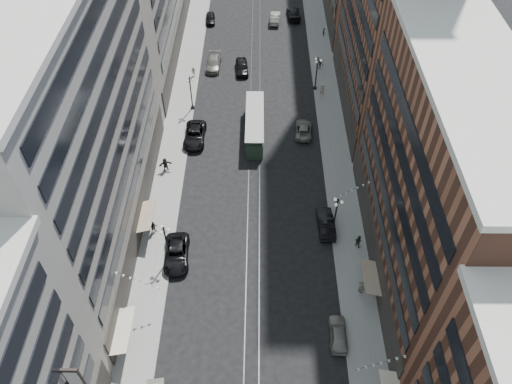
{
  "coord_description": "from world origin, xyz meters",
  "views": [
    {
      "loc": [
        0.57,
        -4.19,
        45.47
      ],
      "look_at": [
        0.3,
        33.58,
        5.0
      ],
      "focal_mm": 35.0,
      "sensor_mm": 36.0,
      "label": 1
    }
  ],
  "objects_px": {
    "pedestrian_9": "(320,64)",
    "pedestrian_2": "(154,227)",
    "pedestrian_4": "(361,287)",
    "car_12": "(294,13)",
    "pedestrian_5": "(165,164)",
    "pedestrian_6": "(194,71)",
    "car_2": "(177,254)",
    "car_14": "(275,18)",
    "pedestrian_extra_0": "(324,32)",
    "car_10": "(326,223)",
    "car_11": "(303,129)",
    "pedestrian_8": "(322,89)",
    "car_7": "(195,135)",
    "lamppost_se_far": "(336,214)",
    "car_9": "(210,18)",
    "car_4": "(338,334)",
    "pedestrian_7": "(358,241)",
    "car_8": "(214,63)",
    "lamppost_se_mid": "(317,72)",
    "car_13": "(242,67)",
    "lamppost_sw_mid": "(191,92)",
    "lamppost_sw_far": "(166,242)",
    "streetcar": "(255,125)"
  },
  "relations": [
    {
      "from": "car_13",
      "to": "pedestrian_5",
      "type": "height_order",
      "value": "pedestrian_5"
    },
    {
      "from": "lamppost_se_far",
      "to": "car_14",
      "type": "xyz_separation_m",
      "value": [
        -5.76,
        48.97,
        -2.3
      ]
    },
    {
      "from": "pedestrian_extra_0",
      "to": "car_2",
      "type": "bearing_deg",
      "value": -12.24
    },
    {
      "from": "car_10",
      "to": "pedestrian_extra_0",
      "type": "distance_m",
      "value": 43.37
    },
    {
      "from": "car_14",
      "to": "pedestrian_9",
      "type": "xyz_separation_m",
      "value": [
        6.91,
        -15.41,
        0.2
      ]
    },
    {
      "from": "lamppost_sw_mid",
      "to": "pedestrian_6",
      "type": "bearing_deg",
      "value": 93.96
    },
    {
      "from": "car_4",
      "to": "pedestrian_5",
      "type": "distance_m",
      "value": 30.52
    },
    {
      "from": "pedestrian_5",
      "to": "pedestrian_extra_0",
      "type": "xyz_separation_m",
      "value": [
        23.25,
        33.81,
        -0.2
      ]
    },
    {
      "from": "car_11",
      "to": "pedestrian_6",
      "type": "height_order",
      "value": "pedestrian_6"
    },
    {
      "from": "car_2",
      "to": "pedestrian_6",
      "type": "bearing_deg",
      "value": 88.75
    },
    {
      "from": "lamppost_sw_mid",
      "to": "car_2",
      "type": "bearing_deg",
      "value": -88.29
    },
    {
      "from": "pedestrian_2",
      "to": "car_10",
      "type": "distance_m",
      "value": 19.81
    },
    {
      "from": "car_13",
      "to": "car_9",
      "type": "bearing_deg",
      "value": 106.62
    },
    {
      "from": "car_2",
      "to": "pedestrian_8",
      "type": "bearing_deg",
      "value": 55.17
    },
    {
      "from": "lamppost_se_mid",
      "to": "car_8",
      "type": "height_order",
      "value": "lamppost_se_mid"
    },
    {
      "from": "pedestrian_4",
      "to": "car_12",
      "type": "distance_m",
      "value": 58.96
    },
    {
      "from": "car_7",
      "to": "car_4",
      "type": "bearing_deg",
      "value": -59.71
    },
    {
      "from": "car_11",
      "to": "car_12",
      "type": "distance_m",
      "value": 33.02
    },
    {
      "from": "lamppost_sw_far",
      "to": "car_2",
      "type": "distance_m",
      "value": 2.44
    },
    {
      "from": "lamppost_se_mid",
      "to": "pedestrian_8",
      "type": "relative_size",
      "value": 2.87
    },
    {
      "from": "lamppost_se_mid",
      "to": "car_13",
      "type": "relative_size",
      "value": 1.14
    },
    {
      "from": "lamppost_se_mid",
      "to": "pedestrian_extra_0",
      "type": "relative_size",
      "value": 3.67
    },
    {
      "from": "lamppost_sw_far",
      "to": "pedestrian_6",
      "type": "xyz_separation_m",
      "value": [
        -0.58,
        35.44,
        -2.15
      ]
    },
    {
      "from": "lamppost_se_far",
      "to": "car_4",
      "type": "height_order",
      "value": "lamppost_se_far"
    },
    {
      "from": "car_9",
      "to": "car_12",
      "type": "xyz_separation_m",
      "value": [
        15.27,
        1.74,
        0.09
      ]
    },
    {
      "from": "car_4",
      "to": "car_7",
      "type": "relative_size",
      "value": 0.7
    },
    {
      "from": "pedestrian_9",
      "to": "pedestrian_2",
      "type": "bearing_deg",
      "value": -117.92
    },
    {
      "from": "car_7",
      "to": "pedestrian_9",
      "type": "relative_size",
      "value": 3.56
    },
    {
      "from": "lamppost_sw_mid",
      "to": "pedestrian_6",
      "type": "height_order",
      "value": "lamppost_sw_mid"
    },
    {
      "from": "car_8",
      "to": "car_9",
      "type": "relative_size",
      "value": 1.32
    },
    {
      "from": "pedestrian_5",
      "to": "pedestrian_6",
      "type": "relative_size",
      "value": 1.2
    },
    {
      "from": "streetcar",
      "to": "car_9",
      "type": "bearing_deg",
      "value": 105.02
    },
    {
      "from": "car_11",
      "to": "pedestrian_8",
      "type": "xyz_separation_m",
      "value": [
        3.25,
        8.83,
        0.44
      ]
    },
    {
      "from": "car_7",
      "to": "car_10",
      "type": "xyz_separation_m",
      "value": [
        16.62,
        -15.51,
        -0.01
      ]
    },
    {
      "from": "pedestrian_8",
      "to": "pedestrian_9",
      "type": "height_order",
      "value": "pedestrian_8"
    },
    {
      "from": "car_12",
      "to": "car_2",
      "type": "bearing_deg",
      "value": 70.87
    },
    {
      "from": "pedestrian_2",
      "to": "pedestrian_6",
      "type": "distance_m",
      "value": 31.77
    },
    {
      "from": "lamppost_sw_far",
      "to": "car_12",
      "type": "bearing_deg",
      "value": 73.61
    },
    {
      "from": "car_4",
      "to": "pedestrian_7",
      "type": "bearing_deg",
      "value": -105.37
    },
    {
      "from": "car_9",
      "to": "car_8",
      "type": "bearing_deg",
      "value": -87.03
    },
    {
      "from": "lamppost_se_far",
      "to": "pedestrian_8",
      "type": "xyz_separation_m",
      "value": [
        0.85,
        26.45,
        -1.98
      ]
    },
    {
      "from": "car_4",
      "to": "car_8",
      "type": "xyz_separation_m",
      "value": [
        -15.2,
        47.27,
        0.07
      ]
    },
    {
      "from": "car_10",
      "to": "car_12",
      "type": "distance_m",
      "value": 50.07
    },
    {
      "from": "car_2",
      "to": "car_14",
      "type": "height_order",
      "value": "car_14"
    },
    {
      "from": "lamppost_sw_mid",
      "to": "car_13",
      "type": "height_order",
      "value": "lamppost_sw_mid"
    },
    {
      "from": "pedestrian_9",
      "to": "pedestrian_extra_0",
      "type": "bearing_deg",
      "value": 86.62
    },
    {
      "from": "pedestrian_9",
      "to": "car_10",
      "type": "bearing_deg",
      "value": -88.59
    },
    {
      "from": "car_10",
      "to": "lamppost_sw_mid",
      "type": "bearing_deg",
      "value": -54.49
    },
    {
      "from": "lamppost_se_far",
      "to": "car_9",
      "type": "height_order",
      "value": "lamppost_se_far"
    },
    {
      "from": "pedestrian_6",
      "to": "pedestrian_9",
      "type": "bearing_deg",
      "value": -171.93
    }
  ]
}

